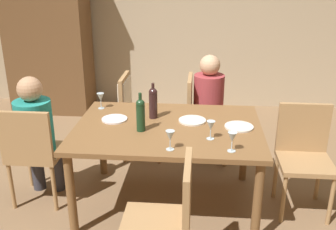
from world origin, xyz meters
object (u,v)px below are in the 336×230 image
wine_glass_centre (170,136)px  armoire_cabinet (48,35)px  chair_far_left (132,105)px  wine_glass_near_right (232,138)px  wine_glass_far (101,98)px  wine_bottle_tall_green (141,114)px  dinner_plate_guest_right (239,127)px  person_man_bearded (36,130)px  person_woman_host (211,101)px  dining_table (168,135)px  chair_far_right (200,112)px  wine_glass_near_left (211,126)px  wine_bottle_dark_red (153,102)px  dinner_plate_host (192,120)px  dinner_plate_guest_left (115,119)px  chair_right_end (304,151)px  chair_left_end (33,149)px  chair_near (169,217)px

wine_glass_centre → armoire_cabinet: bearing=125.1°
chair_far_left → wine_glass_centre: bearing=20.9°
wine_glass_near_right → wine_glass_far: bearing=145.3°
wine_bottle_tall_green → dinner_plate_guest_right: 0.82m
armoire_cabinet → person_man_bearded: (0.72, -2.28, -0.43)m
person_woman_host → wine_bottle_tall_green: size_ratio=3.61×
armoire_cabinet → person_woman_host: 2.67m
armoire_cabinet → wine_glass_centre: armoire_cabinet is taller
dining_table → chair_far_right: chair_far_right is taller
wine_glass_near_left → wine_bottle_dark_red: bearing=140.6°
dinner_plate_host → dinner_plate_guest_left: (-0.67, -0.03, 0.00)m
chair_right_end → wine_glass_near_left: (-0.81, -0.31, 0.33)m
chair_far_right → wine_bottle_dark_red: size_ratio=2.91×
dining_table → dinner_plate_host: (0.20, 0.13, 0.09)m
chair_right_end → chair_far_left: 1.84m
person_woman_host → dinner_plate_guest_right: (0.21, -0.92, 0.10)m
chair_left_end → person_man_bearded: bearing=90.0°
person_woman_host → dinner_plate_host: (-0.18, -0.81, 0.10)m
armoire_cabinet → dining_table: size_ratio=1.40×
wine_glass_near_left → dining_table: bearing=147.2°
person_man_bearded → wine_glass_centre: (1.21, -0.46, 0.20)m
chair_far_left → dinner_plate_guest_left: size_ratio=4.14×
chair_right_end → wine_glass_far: size_ratio=6.17×
wine_bottle_tall_green → wine_glass_far: size_ratio=2.16×
chair_far_left → dinner_plate_host: 1.07m
chair_far_right → wine_bottle_tall_green: bearing=-24.2°
chair_left_end → wine_bottle_tall_green: bearing=-1.4°
wine_glass_far → dinner_plate_guest_right: bearing=-15.7°
chair_near → wine_glass_near_left: 0.83m
wine_bottle_tall_green → dinner_plate_guest_right: wine_bottle_tall_green is taller
chair_left_end → chair_right_end: bearing=4.3°
wine_bottle_tall_green → wine_glass_far: bearing=132.8°
chair_right_end → dinner_plate_guest_right: size_ratio=3.86×
wine_bottle_dark_red → dinner_plate_host: size_ratio=1.34×
dinner_plate_guest_right → wine_glass_near_left: bearing=-134.0°
chair_right_end → wine_bottle_dark_red: (-1.30, 0.09, 0.37)m
wine_glass_far → armoire_cabinet: bearing=122.1°
chair_near → person_man_bearded: bearing=52.2°
wine_glass_near_left → wine_glass_near_right: size_ratio=1.00×
chair_left_end → wine_glass_near_right: (1.66, -0.34, 0.33)m
dining_table → wine_glass_near_left: bearing=-32.8°
chair_far_right → wine_glass_near_right: 1.43m
armoire_cabinet → dinner_plate_host: (2.08, -2.18, -0.33)m
chair_near → person_man_bearded: person_man_bearded is taller
wine_glass_near_left → wine_glass_near_right: same height
wine_bottle_tall_green → wine_glass_far: 0.66m
armoire_cabinet → chair_far_left: armoire_cabinet is taller
chair_far_right → wine_glass_near_right: size_ratio=6.17×
person_man_bearded → dinner_plate_guest_right: size_ratio=4.84×
wine_bottle_dark_red → chair_left_end: bearing=-165.1°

